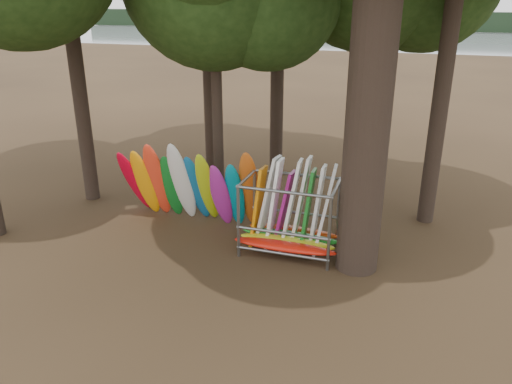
% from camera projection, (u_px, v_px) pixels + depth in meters
% --- Properties ---
extents(ground, '(120.00, 120.00, 0.00)m').
position_uv_depth(ground, '(218.00, 250.00, 15.05)').
color(ground, '#47331E').
rests_on(ground, ground).
extents(lake, '(160.00, 160.00, 0.00)m').
position_uv_depth(lake, '(381.00, 52.00, 68.23)').
color(lake, gray).
rests_on(lake, ground).
extents(far_shore, '(160.00, 4.00, 4.00)m').
position_uv_depth(far_shore, '(400.00, 21.00, 111.82)').
color(far_shore, black).
rests_on(far_shore, ground).
extents(kayak_row, '(4.95, 1.95, 3.06)m').
position_uv_depth(kayak_row, '(188.00, 187.00, 16.36)').
color(kayak_row, red).
rests_on(kayak_row, ground).
extents(storage_rack, '(3.06, 1.61, 2.89)m').
position_uv_depth(storage_rack, '(289.00, 219.00, 14.61)').
color(storage_rack, slate).
rests_on(storage_rack, ground).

